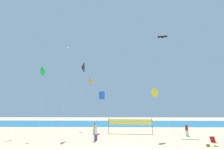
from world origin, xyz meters
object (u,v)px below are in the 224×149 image
(beach_handbag, at_px, (208,145))
(kite_orange_delta, at_px, (91,81))
(kite_white_diamond, at_px, (67,52))
(kite_blue_box, at_px, (102,95))
(kite_black_tube, at_px, (162,37))
(kite_black_delta, at_px, (83,67))
(kite_green_delta, at_px, (44,71))
(volleyball_net, at_px, (130,123))
(folding_beach_chair, at_px, (213,141))
(kite_yellow_delta, at_px, (153,93))
(beachgoer_maroon_shirt, at_px, (187,129))
(beachgoer_mustard_shirt, at_px, (95,128))
(beachgoer_white_shirt, at_px, (96,133))

(beach_handbag, height_order, kite_orange_delta, kite_orange_delta)
(kite_white_diamond, xyz_separation_m, kite_blue_box, (6.51, 1.39, -8.07))
(kite_black_tube, height_order, kite_black_delta, kite_black_tube)
(kite_black_tube, bearing_deg, kite_green_delta, -163.03)
(kite_orange_delta, height_order, kite_black_tube, kite_black_tube)
(volleyball_net, height_order, kite_black_tube, kite_black_tube)
(folding_beach_chair, bearing_deg, kite_green_delta, -177.02)
(kite_blue_box, xyz_separation_m, kite_black_delta, (-3.00, -3.72, 4.40))
(kite_black_tube, relative_size, kite_black_delta, 1.75)
(volleyball_net, distance_m, kite_yellow_delta, 6.71)
(kite_white_diamond, bearing_deg, kite_blue_box, 12.08)
(kite_blue_box, bearing_deg, kite_yellow_delta, -39.89)
(beachgoer_maroon_shirt, xyz_separation_m, kite_white_diamond, (-19.35, 3.72, 13.43))
(folding_beach_chair, xyz_separation_m, beach_handbag, (-0.88, -0.45, -0.34))
(volleyball_net, bearing_deg, kite_black_delta, -172.37)
(kite_blue_box, xyz_separation_m, kite_yellow_delta, (7.95, -6.65, -0.20))
(beachgoer_maroon_shirt, height_order, kite_yellow_delta, kite_yellow_delta)
(beach_handbag, height_order, kite_white_diamond, kite_white_diamond)
(folding_beach_chair, relative_size, volleyball_net, 0.13)
(folding_beach_chair, distance_m, kite_white_diamond, 25.84)
(kite_orange_delta, bearing_deg, beachgoer_maroon_shirt, -29.52)
(kite_orange_delta, bearing_deg, kite_green_delta, -138.32)
(folding_beach_chair, relative_size, kite_black_tube, 0.04)
(folding_beach_chair, height_order, kite_black_tube, kite_black_tube)
(kite_black_delta, relative_size, kite_yellow_delta, 1.71)
(beach_handbag, relative_size, kite_white_diamond, 0.02)
(kite_white_diamond, bearing_deg, beachgoer_mustard_shirt, -12.77)
(kite_orange_delta, xyz_separation_m, kite_blue_box, (2.52, -3.58, -3.33))
(beachgoer_mustard_shirt, height_order, kite_orange_delta, kite_orange_delta)
(beachgoer_white_shirt, relative_size, kite_black_delta, 0.15)
(beachgoer_white_shirt, height_order, folding_beach_chair, beachgoer_white_shirt)
(kite_black_tube, distance_m, kite_white_diamond, 21.27)
(beachgoer_mustard_shirt, relative_size, beachgoer_white_shirt, 0.94)
(kite_white_diamond, bearing_deg, beachgoer_maroon_shirt, -10.88)
(kite_black_tube, bearing_deg, beachgoer_mustard_shirt, -154.43)
(kite_orange_delta, distance_m, kite_black_delta, 7.40)
(beachgoer_maroon_shirt, relative_size, kite_orange_delta, 0.16)
(beach_handbag, distance_m, kite_black_tube, 25.31)
(beachgoer_mustard_shirt, distance_m, kite_black_tube, 24.63)
(beach_handbag, height_order, kite_yellow_delta, kite_yellow_delta)
(beachgoer_maroon_shirt, relative_size, kite_blue_box, 0.24)
(folding_beach_chair, relative_size, kite_blue_box, 0.13)
(beachgoer_white_shirt, bearing_deg, folding_beach_chair, -75.05)
(beachgoer_mustard_shirt, height_order, beach_handbag, beachgoer_mustard_shirt)
(kite_black_delta, bearing_deg, beachgoer_maroon_shirt, -5.03)
(kite_green_delta, bearing_deg, volleyball_net, 1.13)
(folding_beach_chair, bearing_deg, kite_orange_delta, 159.14)
(kite_yellow_delta, bearing_deg, folding_beach_chair, -43.04)
(volleyball_net, height_order, kite_orange_delta, kite_orange_delta)
(beachgoer_maroon_shirt, relative_size, kite_yellow_delta, 0.25)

